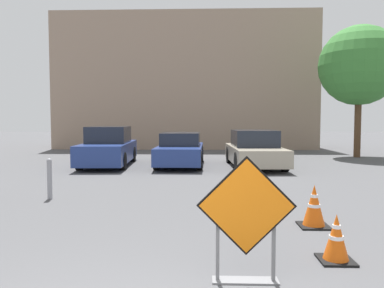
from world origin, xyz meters
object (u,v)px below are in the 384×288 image
object	(u,v)px
road_closed_sign	(246,216)
traffic_cone_second	(314,206)
parked_car_third	(254,150)
parked_car_nearest	(109,148)
parked_car_second	(181,150)
traffic_cone_nearest	(336,238)
bollard_nearest	(50,178)

from	to	relation	value
road_closed_sign	traffic_cone_second	bearing A→B (deg)	58.36
road_closed_sign	parked_car_third	distance (m)	10.79
parked_car_nearest	traffic_cone_second	bearing A→B (deg)	120.18
parked_car_second	parked_car_third	bearing A→B (deg)	176.39
traffic_cone_nearest	parked_car_third	size ratio (longest dim) A/B	0.13
parked_car_nearest	parked_car_second	bearing A→B (deg)	176.11
traffic_cone_second	bollard_nearest	size ratio (longest dim) A/B	0.76
road_closed_sign	traffic_cone_nearest	distance (m)	1.50
traffic_cone_nearest	bollard_nearest	size ratio (longest dim) A/B	0.65
parked_car_nearest	parked_car_third	world-z (taller)	parked_car_nearest
road_closed_sign	bollard_nearest	world-z (taller)	road_closed_sign
parked_car_nearest	bollard_nearest	world-z (taller)	parked_car_nearest
traffic_cone_second	parked_car_nearest	bearing A→B (deg)	123.84
parked_car_nearest	parked_car_second	xyz separation A→B (m)	(2.94, -0.01, -0.09)
traffic_cone_nearest	parked_car_third	distance (m)	10.00
traffic_cone_nearest	bollard_nearest	world-z (taller)	bollard_nearest
parked_car_second	bollard_nearest	world-z (taller)	parked_car_second
parked_car_third	bollard_nearest	distance (m)	8.41
traffic_cone_second	bollard_nearest	distance (m)	5.86
parked_car_nearest	parked_car_third	xyz separation A→B (m)	(5.87, -0.23, -0.05)
road_closed_sign	traffic_cone_nearest	world-z (taller)	road_closed_sign
road_closed_sign	parked_car_second	world-z (taller)	road_closed_sign
parked_car_nearest	parked_car_third	size ratio (longest dim) A/B	1.01
traffic_cone_second	traffic_cone_nearest	bearing A→B (deg)	-96.28
road_closed_sign	traffic_cone_nearest	size ratio (longest dim) A/B	2.32
parked_car_nearest	parked_car_second	world-z (taller)	parked_car_nearest
parked_car_nearest	parked_car_second	distance (m)	2.94
traffic_cone_nearest	parked_car_third	bearing A→B (deg)	88.52
parked_car_second	parked_car_nearest	bearing A→B (deg)	0.46
traffic_cone_nearest	traffic_cone_second	xyz separation A→B (m)	(0.18, 1.59, 0.05)
road_closed_sign	parked_car_nearest	xyz separation A→B (m)	(-4.37, 10.92, -0.04)
traffic_cone_second	parked_car_third	bearing A→B (deg)	89.43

